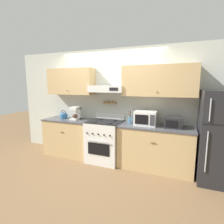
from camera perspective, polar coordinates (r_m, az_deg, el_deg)
ground_plane at (r=3.97m, az=-4.06°, el=-16.98°), size 16.00×16.00×0.00m
wall_back at (r=4.09m, az=0.07°, el=5.12°), size 5.20×0.46×2.55m
counter_left at (r=4.53m, az=-13.59°, el=-7.79°), size 1.21×0.63×0.90m
counter_right at (r=3.79m, az=13.87°, el=-11.16°), size 1.50×0.63×0.90m
stove_range at (r=4.03m, az=-2.36°, el=-9.37°), size 0.73×0.70×1.06m
refrigerator at (r=3.65m, az=32.83°, el=-7.02°), size 0.82×0.77×1.64m
tea_kettle at (r=4.53m, az=-15.52°, el=-1.05°), size 0.22×0.17×0.21m
coffee_maker at (r=4.35m, az=-11.64°, el=-0.28°), size 0.19×0.25×0.31m
microwave at (r=3.70m, az=10.96°, el=-1.96°), size 0.44×0.36×0.30m
utensil_crock at (r=3.76m, az=5.91°, el=-2.62°), size 0.11×0.11×0.31m
toaster_oven at (r=3.63m, az=19.40°, el=-3.22°), size 0.34×0.31×0.21m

